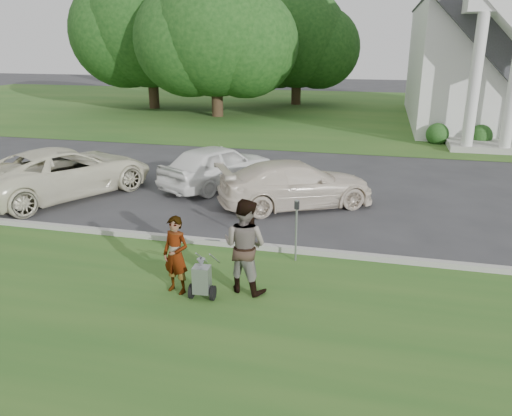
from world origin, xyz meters
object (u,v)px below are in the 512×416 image
at_px(striping_cart, 202,280).
at_px(person_right, 245,246).
at_px(tree_left, 216,37).
at_px(tree_back, 297,43).
at_px(car_b, 218,165).
at_px(car_c, 296,184).
at_px(car_a, 65,172).
at_px(tree_far, 149,29).
at_px(parking_meter_near, 296,223).
at_px(person_left, 176,256).
at_px(church, 499,21).

height_order(striping_cart, person_right, person_right).
distance_m(tree_left, tree_back, 8.95).
xyz_separation_m(car_b, car_c, (3.00, -1.51, -0.05)).
bearing_deg(car_a, tree_far, -44.70).
height_order(parking_meter_near, car_c, parking_meter_near).
xyz_separation_m(tree_back, person_left, (2.98, -31.94, -3.93)).
relative_size(person_right, car_c, 0.40).
distance_m(person_right, parking_meter_near, 1.82).
distance_m(person_right, car_c, 5.70).
distance_m(tree_back, person_right, 32.05).
bearing_deg(tree_back, striping_cart, -83.66).
height_order(person_right, car_a, person_right).
xyz_separation_m(tree_left, person_right, (8.29, -23.54, -4.14)).
bearing_deg(person_left, car_a, 153.83).
xyz_separation_m(person_right, car_b, (-2.92, 7.20, -0.22)).
relative_size(person_left, car_a, 0.28).
height_order(tree_far, parking_meter_near, tree_far).
bearing_deg(parking_meter_near, person_right, -114.47).
height_order(tree_back, car_c, tree_back).
relative_size(church, person_left, 15.15).
bearing_deg(church, parking_meter_near, -109.11).
xyz_separation_m(church, parking_meter_near, (-7.97, -23.00, -5.01)).
distance_m(tree_left, person_right, 25.29).
bearing_deg(car_a, parking_meter_near, -174.72).
bearing_deg(church, car_a, -129.35).
xyz_separation_m(striping_cart, parking_meter_near, (1.48, 2.20, 0.53)).
relative_size(parking_meter_near, car_a, 0.26).
height_order(tree_back, striping_cart, tree_back).
distance_m(church, striping_cart, 27.48).
distance_m(tree_back, striping_cart, 32.56).
distance_m(parking_meter_near, car_b, 6.65).
relative_size(tree_left, parking_meter_near, 7.23).
bearing_deg(tree_far, parking_meter_near, -58.84).
height_order(tree_back, parking_meter_near, tree_back).
bearing_deg(tree_far, tree_left, -26.56).
distance_m(car_a, car_b, 4.99).
bearing_deg(tree_far, person_right, -61.70).
xyz_separation_m(person_left, car_a, (-6.09, 5.40, -0.01)).
bearing_deg(person_left, car_c, 92.58).
xyz_separation_m(striping_cart, car_a, (-6.67, 5.54, 0.39)).
bearing_deg(person_right, tree_far, -46.56).
relative_size(striping_cart, car_a, 0.18).
xyz_separation_m(person_left, parking_meter_near, (2.05, 2.06, 0.13)).
bearing_deg(car_c, car_b, 33.98).
bearing_deg(tree_left, person_left, -73.73).
bearing_deg(car_c, tree_far, 5.25).
bearing_deg(tree_back, church, -27.85).
bearing_deg(person_right, car_b, -52.79).
xyz_separation_m(striping_cart, person_left, (-0.58, 0.14, 0.40)).
distance_m(tree_left, car_c, 20.20).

